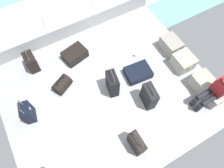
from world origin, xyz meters
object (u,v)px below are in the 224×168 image
(suitcase_3, at_px, (75,54))
(duffel_bag, at_px, (62,84))
(suitcase_0, at_px, (138,73))
(paper_cup, at_px, (135,55))
(suitcase_1, at_px, (149,96))
(cargo_crate_2, at_px, (203,84))
(suitcase_7, at_px, (31,62))
(cargo_crate_1, at_px, (183,62))
(suitcase_6, at_px, (137,143))
(passenger_seated, at_px, (215,91))
(cargo_crate_0, at_px, (171,45))
(cargo_crate_3, at_px, (213,94))
(suitcase_4, at_px, (28,113))

(suitcase_3, xyz_separation_m, duffel_bag, (0.72, -0.67, 0.04))
(suitcase_0, distance_m, paper_cup, 0.61)
(suitcase_1, distance_m, duffel_bag, 2.19)
(suitcase_1, relative_size, duffel_bag, 1.32)
(suitcase_0, bearing_deg, cargo_crate_2, 47.12)
(suitcase_7, bearing_deg, cargo_crate_2, 52.69)
(cargo_crate_1, height_order, suitcase_6, suitcase_6)
(passenger_seated, distance_m, duffel_bag, 3.66)
(cargo_crate_0, height_order, passenger_seated, passenger_seated)
(cargo_crate_3, bearing_deg, cargo_crate_2, -172.55)
(cargo_crate_2, distance_m, suitcase_6, 2.31)
(passenger_seated, xyz_separation_m, suitcase_3, (-2.81, -2.31, -0.41))
(suitcase_4, xyz_separation_m, paper_cup, (-0.28, 3.15, -0.22))
(suitcase_4, height_order, suitcase_7, suitcase_4)
(duffel_bag, height_order, paper_cup, duffel_bag)
(passenger_seated, bearing_deg, suitcase_6, -88.03)
(cargo_crate_1, relative_size, suitcase_7, 0.87)
(suitcase_0, xyz_separation_m, paper_cup, (-0.55, 0.27, -0.06))
(cargo_crate_2, distance_m, passenger_seated, 0.50)
(suitcase_4, bearing_deg, suitcase_3, 122.96)
(cargo_crate_1, bearing_deg, suitcase_3, -124.91)
(suitcase_6, bearing_deg, paper_cup, 147.62)
(cargo_crate_3, bearing_deg, paper_cup, -153.90)
(cargo_crate_2, bearing_deg, cargo_crate_0, 178.62)
(cargo_crate_3, xyz_separation_m, paper_cup, (-2.02, -0.99, -0.13))
(suitcase_7, distance_m, duffel_bag, 1.07)
(suitcase_4, bearing_deg, cargo_crate_0, 89.98)
(suitcase_1, height_order, suitcase_7, suitcase_1)
(cargo_crate_0, height_order, suitcase_3, cargo_crate_0)
(cargo_crate_1, height_order, suitcase_0, cargo_crate_1)
(duffel_bag, bearing_deg, passenger_seated, 54.88)
(suitcase_7, distance_m, paper_cup, 2.83)
(cargo_crate_1, relative_size, paper_cup, 5.59)
(cargo_crate_0, relative_size, suitcase_7, 0.95)
(cargo_crate_1, bearing_deg, suitcase_0, -106.21)
(cargo_crate_0, xyz_separation_m, cargo_crate_3, (1.74, 0.01, -0.02))
(cargo_crate_1, xyz_separation_m, suitcase_3, (-1.69, -2.42, -0.07))
(cargo_crate_1, bearing_deg, passenger_seated, -5.84)
(cargo_crate_3, distance_m, suitcase_4, 4.49)
(suitcase_7, bearing_deg, cargo_crate_1, 61.38)
(suitcase_4, xyz_separation_m, suitcase_7, (-1.32, 0.53, -0.02))
(suitcase_6, distance_m, suitcase_7, 3.39)
(cargo_crate_3, height_order, suitcase_7, suitcase_7)
(suitcase_0, bearing_deg, suitcase_6, -34.30)
(suitcase_6, bearing_deg, suitcase_1, 132.63)
(cargo_crate_2, height_order, paper_cup, cargo_crate_2)
(cargo_crate_0, distance_m, suitcase_3, 2.70)
(suitcase_6, xyz_separation_m, paper_cup, (-2.09, 1.33, -0.23))
(passenger_seated, relative_size, duffel_bag, 1.89)
(passenger_seated, bearing_deg, suitcase_7, -131.71)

